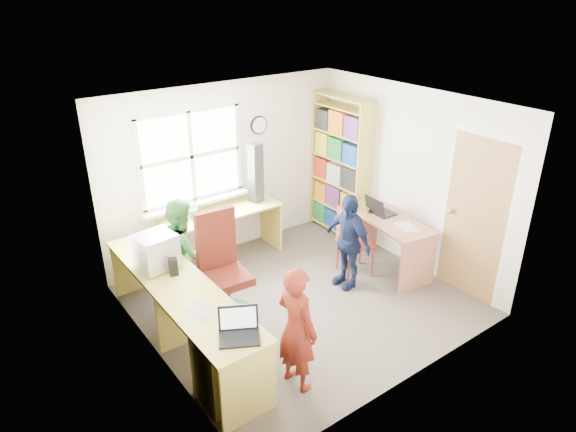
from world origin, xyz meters
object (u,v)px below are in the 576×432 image
object	(u,v)px
right_desk	(389,232)
swivel_chair	(223,273)
wooden_chair	(351,240)
potted_plant	(194,207)
bookshelf	(340,170)
person_red	(297,329)
person_navy	(348,241)
crt_monitor	(156,251)
person_green	(183,252)
laptop_left	(239,329)
l_desk	(215,319)
laptop_right	(379,210)

from	to	relation	value
right_desk	swivel_chair	bearing A→B (deg)	-179.20
wooden_chair	potted_plant	bearing A→B (deg)	155.72
bookshelf	person_red	distance (m)	3.43
swivel_chair	potted_plant	size ratio (longest dim) A/B	3.95
bookshelf	person_navy	world-z (taller)	bookshelf
crt_monitor	person_green	world-z (taller)	person_green
laptop_left	person_navy	size ratio (longest dim) A/B	0.36
l_desk	person_navy	distance (m)	2.03
laptop_right	person_red	size ratio (longest dim) A/B	0.29
wooden_chair	person_green	xyz separation A→B (m)	(-2.04, 0.70, 0.17)
right_desk	laptop_right	bearing A→B (deg)	101.34
laptop_right	potted_plant	bearing A→B (deg)	61.46
crt_monitor	person_navy	size ratio (longest dim) A/B	0.35
right_desk	person_red	xyz separation A→B (m)	(-2.33, -1.04, 0.12)
wooden_chair	laptop_right	distance (m)	0.59
person_green	crt_monitor	bearing A→B (deg)	142.35
wooden_chair	crt_monitor	size ratio (longest dim) A/B	2.11
laptop_right	person_navy	xyz separation A→B (m)	(-0.74, -0.21, -0.16)
swivel_chair	laptop_right	bearing A→B (deg)	0.07
l_desk	crt_monitor	distance (m)	0.99
crt_monitor	person_red	xyz separation A→B (m)	(0.64, -1.64, -0.30)
laptop_left	person_green	xyz separation A→B (m)	(0.32, 1.80, -0.14)
bookshelf	potted_plant	size ratio (longest dim) A/B	6.50
crt_monitor	swivel_chair	bearing A→B (deg)	-26.44
swivel_chair	wooden_chair	size ratio (longest dim) A/B	1.38
bookshelf	laptop_left	bearing A→B (deg)	-145.01
wooden_chair	crt_monitor	distance (m)	2.53
wooden_chair	laptop_left	xyz separation A→B (m)	(-2.36, -1.10, 0.31)
bookshelf	potted_plant	bearing A→B (deg)	173.73
laptop_right	person_navy	distance (m)	0.78
laptop_right	l_desk	bearing A→B (deg)	102.20
l_desk	potted_plant	distance (m)	1.90
person_green	person_navy	size ratio (longest dim) A/B	1.08
bookshelf	person_red	xyz separation A→B (m)	(-2.54, -2.28, -0.36)
l_desk	person_navy	size ratio (longest dim) A/B	2.36
crt_monitor	laptop_left	distance (m)	1.53
l_desk	wooden_chair	size ratio (longest dim) A/B	3.19
wooden_chair	laptop_right	size ratio (longest dim) A/B	2.49
laptop_left	potted_plant	size ratio (longest dim) A/B	1.40
l_desk	wooden_chair	xyz separation A→B (m)	(2.23, 0.41, 0.04)
swivel_chair	person_navy	xyz separation A→B (m)	(1.57, -0.37, 0.07)
laptop_left	potted_plant	world-z (taller)	potted_plant
potted_plant	person_navy	distance (m)	2.02
wooden_chair	person_navy	distance (m)	0.31
wooden_chair	laptop_right	xyz separation A→B (m)	(0.51, 0.03, 0.28)
right_desk	wooden_chair	bearing A→B (deg)	170.84
crt_monitor	person_red	world-z (taller)	person_red
right_desk	laptop_right	size ratio (longest dim) A/B	3.60
right_desk	wooden_chair	size ratio (longest dim) A/B	1.45
right_desk	swivel_chair	size ratio (longest dim) A/B	1.05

